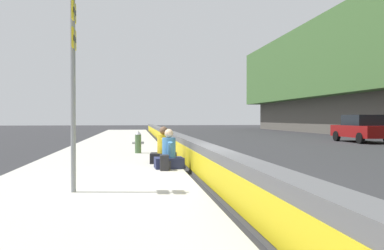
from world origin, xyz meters
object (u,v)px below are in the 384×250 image
object	(u,v)px
fire_hydrant	(138,142)
backpack	(165,163)
seated_person_middle	(164,151)
parked_car_fourth	(361,128)
seated_person_foreground	(169,156)
route_sign_post	(73,79)

from	to	relation	value
fire_hydrant	backpack	size ratio (longest dim) A/B	2.20
fire_hydrant	seated_person_middle	world-z (taller)	seated_person_middle
fire_hydrant	parked_car_fourth	size ratio (longest dim) A/B	0.19
seated_person_foreground	backpack	world-z (taller)	seated_person_foreground
seated_person_foreground	seated_person_middle	distance (m)	1.30
seated_person_middle	parked_car_fourth	distance (m)	17.28
fire_hydrant	seated_person_foreground	xyz separation A→B (m)	(-4.94, -0.79, -0.12)
fire_hydrant	seated_person_middle	bearing A→B (deg)	-168.54
route_sign_post	seated_person_foreground	world-z (taller)	route_sign_post
route_sign_post	seated_person_middle	xyz separation A→B (m)	(4.67, -1.97, -1.72)
route_sign_post	fire_hydrant	size ratio (longest dim) A/B	4.09
seated_person_middle	backpack	distance (m)	1.78
backpack	parked_car_fourth	size ratio (longest dim) A/B	0.09
fire_hydrant	parked_car_fourth	world-z (taller)	parked_car_fourth
seated_person_middle	parked_car_fourth	bearing A→B (deg)	-49.15
fire_hydrant	backpack	distance (m)	5.46
route_sign_post	parked_car_fourth	xyz separation A→B (m)	(15.97, -15.04, -1.35)
seated_person_foreground	backpack	bearing A→B (deg)	162.60
seated_person_foreground	backpack	distance (m)	0.51
fire_hydrant	parked_car_fourth	bearing A→B (deg)	-60.99
route_sign_post	backpack	bearing A→B (deg)	-32.97
route_sign_post	parked_car_fourth	world-z (taller)	route_sign_post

